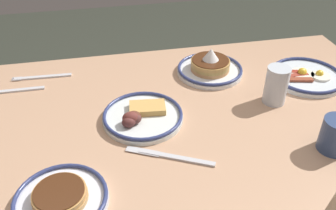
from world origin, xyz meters
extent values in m
cube|color=tan|center=(0.00, 0.00, 0.73)|extent=(1.35, 0.87, 0.05)
cylinder|color=tan|center=(-0.58, -0.34, 0.35)|extent=(0.06, 0.06, 0.70)
cylinder|color=tan|center=(0.58, -0.34, 0.35)|extent=(0.06, 0.06, 0.70)
cylinder|color=white|center=(0.14, -0.01, 0.76)|extent=(0.23, 0.23, 0.01)
torus|color=navy|center=(0.14, -0.01, 0.77)|extent=(0.23, 0.23, 0.01)
cube|color=#DAA656|center=(0.13, -0.04, 0.78)|extent=(0.11, 0.07, 0.02)
ellipsoid|color=brown|center=(0.17, 0.02, 0.78)|extent=(0.04, 0.03, 0.03)
ellipsoid|color=brown|center=(0.18, 0.02, 0.78)|extent=(0.05, 0.04, 0.04)
ellipsoid|color=brown|center=(0.17, 0.01, 0.78)|extent=(0.04, 0.03, 0.03)
ellipsoid|color=brown|center=(0.19, 0.03, 0.78)|extent=(0.04, 0.03, 0.03)
cylinder|color=white|center=(-0.43, -0.12, 0.76)|extent=(0.24, 0.24, 0.01)
torus|color=navy|center=(-0.43, -0.12, 0.77)|extent=(0.24, 0.24, 0.01)
cylinder|color=white|center=(-0.47, -0.10, 0.77)|extent=(0.06, 0.06, 0.01)
sphere|color=yellow|center=(-0.47, -0.11, 0.78)|extent=(0.02, 0.02, 0.02)
cylinder|color=white|center=(-0.42, -0.13, 0.77)|extent=(0.08, 0.08, 0.01)
sphere|color=yellow|center=(-0.42, -0.13, 0.78)|extent=(0.03, 0.03, 0.03)
cube|color=maroon|center=(-0.39, -0.15, 0.77)|extent=(0.08, 0.04, 0.01)
cube|color=#A03A2A|center=(-0.39, -0.12, 0.77)|extent=(0.10, 0.02, 0.01)
cube|color=brown|center=(-0.39, -0.10, 0.77)|extent=(0.10, 0.04, 0.01)
cylinder|color=white|center=(-0.12, -0.23, 0.76)|extent=(0.23, 0.23, 0.01)
torus|color=navy|center=(-0.12, -0.23, 0.77)|extent=(0.22, 0.22, 0.01)
cylinder|color=tan|center=(-0.12, -0.23, 0.77)|extent=(0.13, 0.13, 0.01)
cylinder|color=tan|center=(-0.12, -0.23, 0.78)|extent=(0.13, 0.13, 0.01)
cylinder|color=tan|center=(-0.12, -0.23, 0.80)|extent=(0.13, 0.13, 0.01)
cylinder|color=#4C2814|center=(-0.12, -0.23, 0.80)|extent=(0.13, 0.13, 0.00)
cone|color=white|center=(-0.12, -0.23, 0.83)|extent=(0.06, 0.06, 0.04)
cylinder|color=white|center=(0.36, 0.25, 0.76)|extent=(0.21, 0.21, 0.01)
torus|color=navy|center=(0.36, 0.25, 0.77)|extent=(0.21, 0.21, 0.01)
cylinder|color=tan|center=(0.36, 0.25, 0.77)|extent=(0.12, 0.12, 0.01)
cylinder|color=tan|center=(0.36, 0.25, 0.78)|extent=(0.12, 0.12, 0.01)
cylinder|color=#4C2814|center=(0.36, 0.25, 0.79)|extent=(0.11, 0.11, 0.00)
cylinder|color=#334772|center=(-0.32, 0.21, 0.80)|extent=(0.08, 0.08, 0.09)
cylinder|color=silver|center=(-0.26, -0.02, 0.81)|extent=(0.07, 0.07, 0.12)
cylinder|color=black|center=(-0.26, -0.02, 0.79)|extent=(0.06, 0.06, 0.08)
cube|color=silver|center=(0.53, -0.24, 0.76)|extent=(0.20, 0.02, 0.01)
cube|color=silver|center=(0.44, -0.31, 0.76)|extent=(0.19, 0.02, 0.01)
cube|color=silver|center=(0.53, -0.33, 0.76)|extent=(0.03, 0.00, 0.00)
cube|color=silver|center=(0.53, -0.32, 0.76)|extent=(0.03, 0.00, 0.00)
cube|color=silver|center=(0.53, -0.31, 0.76)|extent=(0.03, 0.00, 0.00)
cube|color=silver|center=(0.53, -0.31, 0.76)|extent=(0.03, 0.00, 0.00)
cube|color=silver|center=(0.08, 0.16, 0.76)|extent=(0.18, 0.10, 0.01)
cube|color=silver|center=(0.16, 0.12, 0.76)|extent=(0.09, 0.06, 0.00)
camera|label=1|loc=(0.24, 0.82, 1.40)|focal=38.91mm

